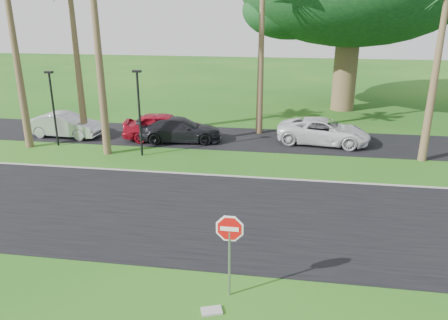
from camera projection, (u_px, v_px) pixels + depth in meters
name	position (u px, v px, depth m)	size (l,w,h in m)	color
ground	(227.00, 240.00, 15.22)	(120.00, 120.00, 0.00)	#174D13
road	(235.00, 215.00, 17.08)	(120.00, 8.00, 0.02)	black
parking_strip	(257.00, 139.00, 26.88)	(120.00, 5.00, 0.02)	black
curb	(246.00, 177.00, 20.85)	(120.00, 0.12, 0.06)	gray
stop_sign_near	(230.00, 239.00, 11.76)	(1.05, 0.07, 2.62)	gray
streetlight_left	(53.00, 104.00, 24.92)	(0.45, 0.25, 4.34)	black
streetlight_right	(139.00, 108.00, 23.14)	(0.45, 0.25, 4.64)	black
car_silver	(65.00, 125.00, 27.22)	(1.58, 4.53, 1.49)	#ACB0B4
car_red	(164.00, 127.00, 26.54)	(1.98, 4.92, 1.68)	maroon
car_dark	(180.00, 130.00, 26.30)	(2.02, 4.97, 1.44)	black
car_minivan	(324.00, 132.00, 25.82)	(2.48, 5.37, 1.49)	silver
utility_slab	(212.00, 311.00, 11.64)	(0.55, 0.35, 0.06)	#9C9B94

